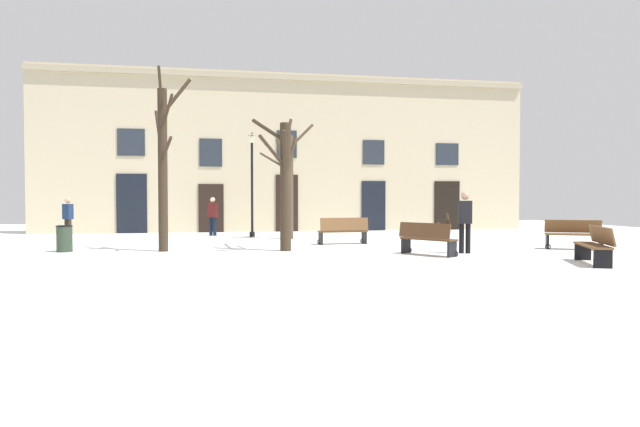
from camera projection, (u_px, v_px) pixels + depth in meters
ground_plane at (331, 250)px, 16.33m from camera, size 37.24×37.24×0.00m
building_facade at (292, 152)px, 25.31m from camera, size 23.27×0.60×7.44m
tree_left_of_center at (289, 183)px, 20.61m from camera, size 2.11×1.63×4.47m
tree_center at (163, 163)px, 15.76m from camera, size 1.18×1.94×5.24m
tree_right_of_center at (285, 179)px, 15.95m from camera, size 1.40×2.51×4.15m
streetlamp at (252, 173)px, 21.63m from camera, size 0.30×0.30×4.23m
litter_bin at (64, 238)px, 15.68m from camera, size 0.46×0.46×0.78m
bench_by_litter_bin at (343, 231)px, 18.23m from camera, size 1.72×0.59×0.91m
bench_back_to_back_right at (427, 239)px, 14.75m from camera, size 1.31×1.60×0.90m
bench_facing_shops at (574, 234)px, 16.43m from camera, size 1.68×1.19×0.91m
bench_back_to_back_left at (595, 244)px, 12.79m from camera, size 1.11×1.82×0.91m
bench_far_corner at (445, 223)px, 23.43m from camera, size 1.06×1.85×0.91m
person_crossing_plaza at (68, 216)px, 20.55m from camera, size 0.43×0.41×1.59m
person_strolling at (213, 215)px, 22.33m from camera, size 0.44×0.37×1.61m
person_near_bench at (465, 219)px, 15.26m from camera, size 0.43×0.34×1.77m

